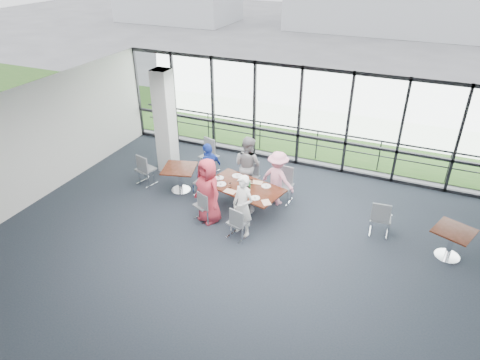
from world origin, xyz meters
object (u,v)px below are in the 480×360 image
at_px(diner_end, 209,170).
at_px(chair_spare_r, 381,218).
at_px(diner_far_right, 278,178).
at_px(chair_main_fr, 283,186).
at_px(structural_column, 165,122).
at_px(diner_near_left, 208,191).
at_px(chair_main_nl, 204,205).
at_px(diner_near_right, 243,206).
at_px(main_table, 245,190).
at_px(chair_main_fl, 251,178).
at_px(side_table_right, 453,235).
at_px(chair_main_nr, 238,222).
at_px(side_table_left, 180,171).
at_px(chair_spare_lb, 209,157).
at_px(chair_main_end, 202,182).
at_px(chair_spare_la, 146,169).
at_px(diner_far_left, 248,165).

relative_size(diner_end, chair_spare_r, 1.68).
bearing_deg(diner_far_right, chair_main_fr, -113.13).
xyz_separation_m(structural_column, diner_near_left, (2.47, -2.03, -0.72)).
bearing_deg(chair_main_nl, diner_near_right, 15.44).
distance_m(main_table, chair_main_fl, 1.07).
relative_size(main_table, diner_near_left, 1.25).
bearing_deg(side_table_right, diner_near_right, -167.49).
distance_m(diner_near_left, chair_main_nr, 1.15).
distance_m(chair_main_nr, chair_main_fl, 2.25).
height_order(side_table_left, chair_spare_lb, chair_spare_lb).
distance_m(diner_near_right, chair_main_fl, 2.11).
distance_m(chair_main_end, chair_spare_lb, 1.45).
relative_size(chair_main_fl, chair_main_fr, 0.91).
bearing_deg(side_table_left, diner_end, 8.84).
distance_m(chair_spare_la, chair_spare_lb, 1.99).
xyz_separation_m(chair_main_end, chair_spare_r, (4.90, 0.10, 0.07)).
distance_m(side_table_right, diner_far_right, 4.44).
distance_m(chair_main_nr, chair_main_end, 2.25).
distance_m(diner_near_left, chair_spare_la, 2.77).
xyz_separation_m(diner_far_left, chair_spare_r, (3.78, -0.56, -0.39)).
bearing_deg(chair_spare_lb, side_table_left, 100.10).
bearing_deg(diner_near_left, side_table_right, 32.31).
bearing_deg(chair_main_fl, main_table, 107.93).
height_order(main_table, diner_near_left, diner_near_left).
relative_size(side_table_right, diner_far_left, 0.60).
relative_size(diner_end, chair_main_nr, 1.85).
relative_size(diner_far_right, chair_spare_lb, 1.55).
bearing_deg(side_table_left, main_table, -6.31).
xyz_separation_m(diner_end, chair_main_nr, (1.55, -1.53, -0.37)).
bearing_deg(chair_main_nr, diner_end, 149.49).
bearing_deg(chair_main_fl, chair_spare_lb, -15.90).
distance_m(side_table_left, chair_spare_la, 1.15).
relative_size(side_table_left, diner_near_left, 0.63).
distance_m(structural_column, diner_far_left, 2.95).
distance_m(main_table, chair_main_end, 1.47).
bearing_deg(main_table, diner_near_right, -55.22).
relative_size(diner_end, chair_main_end, 1.96).
distance_m(diner_near_left, chair_spare_lb, 2.74).
distance_m(diner_far_left, diner_end, 1.10).
height_order(chair_main_nr, chair_main_fr, chair_main_fr).
distance_m(side_table_right, diner_near_left, 5.80).
bearing_deg(chair_spare_lb, diner_far_right, 178.73).
distance_m(main_table, diner_far_left, 1.02).
xyz_separation_m(side_table_right, diner_far_right, (-4.39, 0.63, 0.15)).
bearing_deg(diner_far_right, chair_main_nl, 61.64).
bearing_deg(chair_spare_lb, diner_end, 136.26).
relative_size(side_table_right, chair_spare_la, 1.05).
height_order(chair_spare_la, chair_spare_lb, chair_spare_lb).
height_order(chair_main_nl, chair_spare_lb, chair_spare_lb).
height_order(side_table_right, chair_main_nr, chair_main_nr).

